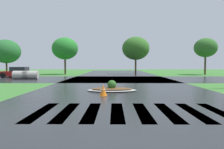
% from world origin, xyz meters
% --- Properties ---
extents(asphalt_roadway, '(11.33, 80.00, 0.01)m').
position_xyz_m(asphalt_roadway, '(0.00, 10.00, 0.00)').
color(asphalt_roadway, '#232628').
rests_on(asphalt_roadway, ground).
extents(asphalt_cross_road, '(90.00, 10.20, 0.01)m').
position_xyz_m(asphalt_cross_road, '(0.00, 20.21, 0.00)').
color(asphalt_cross_road, '#232628').
rests_on(asphalt_cross_road, ground).
extents(crosswalk_stripes, '(6.75, 3.20, 0.01)m').
position_xyz_m(crosswalk_stripes, '(-0.00, 4.00, 0.00)').
color(crosswalk_stripes, white).
rests_on(crosswalk_stripes, ground).
extents(median_island, '(3.06, 1.71, 0.68)m').
position_xyz_m(median_island, '(-0.70, 9.81, 0.14)').
color(median_island, '#9E9B93').
rests_on(median_island, ground).
extents(car_blue_compact, '(4.16, 2.23, 1.31)m').
position_xyz_m(car_blue_compact, '(-12.50, 23.02, 0.60)').
color(car_blue_compact, maroon).
rests_on(car_blue_compact, ground).
extents(drainage_pipe_stack, '(2.72, 1.17, 0.92)m').
position_xyz_m(drainage_pipe_stack, '(-10.32, 20.00, 0.46)').
color(drainage_pipe_stack, '#9E9B93').
rests_on(drainage_pipe_stack, ground).
extents(traffic_cone, '(0.39, 0.39, 0.61)m').
position_xyz_m(traffic_cone, '(-1.13, 7.73, 0.29)').
color(traffic_cone, orange).
rests_on(traffic_cone, ground).
extents(background_treeline, '(47.63, 6.07, 6.02)m').
position_xyz_m(background_treeline, '(1.53, 30.85, 3.85)').
color(background_treeline, '#4C3823').
rests_on(background_treeline, ground).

